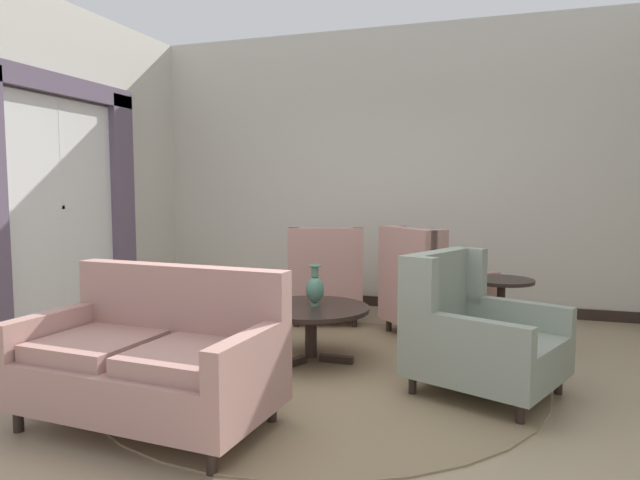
# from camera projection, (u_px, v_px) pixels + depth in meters

# --- Properties ---
(ground) EXTENTS (8.36, 8.36, 0.00)m
(ground) POSITION_uv_depth(u_px,v_px,m) (307.00, 385.00, 4.11)
(ground) COLOR #9E896B
(wall_back) EXTENTS (6.13, 0.08, 3.32)m
(wall_back) POSITION_uv_depth(u_px,v_px,m) (389.00, 169.00, 6.76)
(wall_back) COLOR beige
(wall_back) RESTS_ON ground
(wall_left) EXTENTS (0.08, 4.14, 3.32)m
(wall_left) POSITION_uv_depth(u_px,v_px,m) (59.00, 166.00, 5.73)
(wall_left) COLOR beige
(wall_left) RESTS_ON ground
(baseboard_back) EXTENTS (5.97, 0.03, 0.12)m
(baseboard_back) POSITION_uv_depth(u_px,v_px,m) (387.00, 302.00, 6.85)
(baseboard_back) COLOR black
(baseboard_back) RESTS_ON ground
(area_rug) EXTENTS (3.36, 3.36, 0.01)m
(area_rug) POSITION_uv_depth(u_px,v_px,m) (320.00, 372.00, 4.39)
(area_rug) COLOR #847051
(area_rug) RESTS_ON ground
(window_with_curtains) EXTENTS (0.12, 2.10, 2.45)m
(window_with_curtains) POSITION_uv_depth(u_px,v_px,m) (63.00, 191.00, 5.67)
(window_with_curtains) COLOR silver
(coffee_table) EXTENTS (0.96, 0.96, 0.46)m
(coffee_table) POSITION_uv_depth(u_px,v_px,m) (311.00, 315.00, 4.65)
(coffee_table) COLOR black
(coffee_table) RESTS_ON ground
(porcelain_vase) EXTENTS (0.15, 0.15, 0.34)m
(porcelain_vase) POSITION_uv_depth(u_px,v_px,m) (315.00, 288.00, 4.66)
(porcelain_vase) COLOR #4C7A66
(porcelain_vase) RESTS_ON coffee_table
(settee) EXTENTS (1.59, 0.93, 0.94)m
(settee) POSITION_uv_depth(u_px,v_px,m) (152.00, 360.00, 3.41)
(settee) COLOR tan
(settee) RESTS_ON ground
(armchair_back_corner) EXTENTS (1.16, 1.16, 1.07)m
(armchair_back_corner) POSITION_uv_depth(u_px,v_px,m) (430.00, 291.00, 5.46)
(armchair_back_corner) COLOR tan
(armchair_back_corner) RESTS_ON ground
(armchair_near_sideboard) EXTENTS (0.99, 1.07, 1.03)m
(armchair_near_sideboard) POSITION_uv_depth(u_px,v_px,m) (326.00, 282.00, 6.04)
(armchair_near_sideboard) COLOR tan
(armchair_near_sideboard) RESTS_ON ground
(armchair_near_window) EXTENTS (1.17, 1.13, 0.98)m
(armchair_near_window) POSITION_uv_depth(u_px,v_px,m) (475.00, 335.00, 3.95)
(armchair_near_window) COLOR gray
(armchair_near_window) RESTS_ON ground
(side_table) EXTENTS (0.55, 0.55, 0.66)m
(side_table) POSITION_uv_depth(u_px,v_px,m) (501.00, 308.00, 4.88)
(side_table) COLOR black
(side_table) RESTS_ON ground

